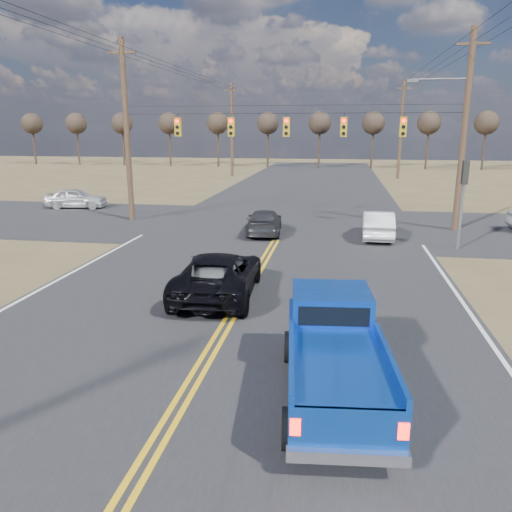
% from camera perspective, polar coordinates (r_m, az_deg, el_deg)
% --- Properties ---
extents(ground, '(160.00, 160.00, 0.00)m').
position_cam_1_polar(ground, '(11.01, -7.19, -14.14)').
color(ground, brown).
rests_on(ground, ground).
extents(road_main, '(14.00, 120.00, 0.02)m').
position_cam_1_polar(road_main, '(20.15, 0.87, -0.67)').
color(road_main, '#28282B').
rests_on(road_main, ground).
extents(road_cross, '(120.00, 12.00, 0.02)m').
position_cam_1_polar(road_cross, '(27.89, 3.34, 3.55)').
color(road_cross, '#28282B').
rests_on(road_cross, ground).
extents(signal_gantry, '(19.60, 4.83, 10.00)m').
position_cam_1_polar(signal_gantry, '(27.13, 4.53, 13.99)').
color(signal_gantry, '#473323').
rests_on(signal_gantry, ground).
extents(utility_poles, '(19.60, 58.32, 10.00)m').
position_cam_1_polar(utility_poles, '(26.40, 3.26, 14.36)').
color(utility_poles, '#473323').
rests_on(utility_poles, ground).
extents(treeline, '(87.00, 117.80, 7.40)m').
position_cam_1_polar(treeline, '(36.32, 5.06, 15.08)').
color(treeline, '#33261C').
rests_on(treeline, ground).
extents(pickup_truck, '(2.36, 5.13, 1.87)m').
position_cam_1_polar(pickup_truck, '(10.18, 8.92, -10.97)').
color(pickup_truck, black).
rests_on(pickup_truck, ground).
extents(silver_suv, '(2.11, 4.36, 1.43)m').
position_cam_1_polar(silver_suv, '(16.15, -4.16, -1.90)').
color(silver_suv, gray).
rests_on(silver_suv, ground).
extents(black_suv, '(2.64, 5.25, 1.42)m').
position_cam_1_polar(black_suv, '(15.97, -4.31, -2.10)').
color(black_suv, black).
rests_on(black_suv, ground).
extents(white_car_queue, '(1.56, 4.14, 1.35)m').
position_cam_1_polar(white_car_queue, '(25.13, 13.75, 3.53)').
color(white_car_queue, silver).
rests_on(white_car_queue, ground).
extents(dgrey_car_queue, '(2.07, 4.34, 1.22)m').
position_cam_1_polar(dgrey_car_queue, '(25.44, 0.95, 3.92)').
color(dgrey_car_queue, '#333438').
rests_on(dgrey_car_queue, ground).
extents(cross_car_west, '(2.19, 4.18, 1.36)m').
position_cam_1_polar(cross_car_west, '(35.82, -19.85, 6.24)').
color(cross_car_west, silver).
rests_on(cross_car_west, ground).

